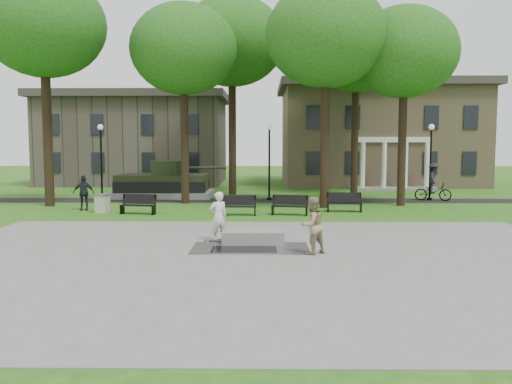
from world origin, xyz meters
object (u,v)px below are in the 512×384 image
at_px(skateboarder, 218,216).
at_px(friend_watching, 312,225).
at_px(concrete_block, 253,237).
at_px(trash_bin, 102,203).
at_px(cyclist, 433,185).
at_px(park_bench_0, 138,204).

xyz_separation_m(skateboarder, friend_watching, (3.22, -2.27, 0.03)).
bearing_deg(concrete_block, skateboarder, 161.79).
relative_size(concrete_block, trash_bin, 2.29).
bearing_deg(trash_bin, cyclist, 17.23).
bearing_deg(concrete_block, cyclist, 52.63).
bearing_deg(park_bench_0, friend_watching, -40.26).
height_order(concrete_block, trash_bin, trash_bin).
bearing_deg(trash_bin, concrete_block, -46.72).
height_order(friend_watching, trash_bin, friend_watching).
relative_size(cyclist, trash_bin, 2.46).
height_order(concrete_block, park_bench_0, park_bench_0).
xyz_separation_m(cyclist, trash_bin, (-18.83, -5.84, -0.48)).
distance_m(concrete_block, trash_bin, 11.58).
relative_size(friend_watching, park_bench_0, 1.01).
distance_m(concrete_block, friend_watching, 2.78).
relative_size(skateboarder, cyclist, 0.77).
distance_m(concrete_block, park_bench_0, 9.90).
relative_size(friend_watching, trash_bin, 1.95).
bearing_deg(skateboarder, trash_bin, -75.10).
relative_size(skateboarder, trash_bin, 1.89).
bearing_deg(friend_watching, skateboarder, -69.57).
height_order(skateboarder, friend_watching, friend_watching).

